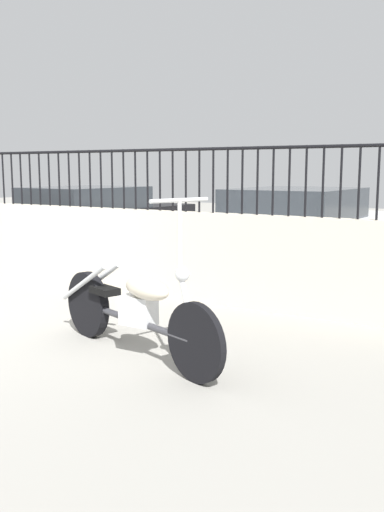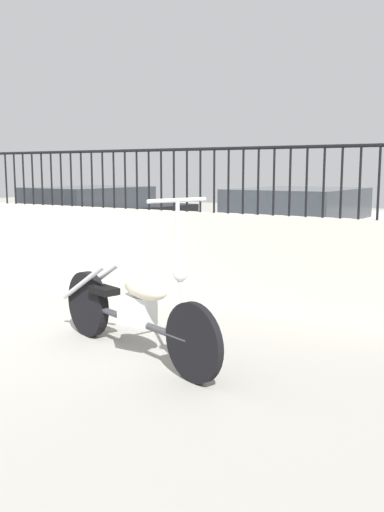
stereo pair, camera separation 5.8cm
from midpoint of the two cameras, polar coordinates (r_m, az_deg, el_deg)
low_wall at (r=7.79m, az=-11.70°, el=1.02°), size 9.47×0.18×1.04m
fence_railing at (r=7.73m, az=-11.93°, el=8.49°), size 9.47×0.04×0.74m
motorcycle_dark_grey at (r=4.77m, az=-6.61°, el=-5.11°), size 2.09×0.88×1.33m
car_black at (r=11.18m, az=-10.14°, el=3.87°), size 2.04×4.48×1.20m
car_white at (r=8.93m, az=10.52°, el=2.78°), size 1.86×4.38×1.25m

